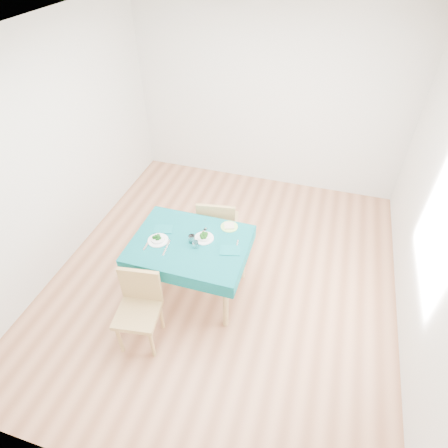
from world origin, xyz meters
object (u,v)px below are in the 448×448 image
(chair_near, at_px, (136,308))
(bowl_near, at_px, (158,238))
(chair_far, at_px, (218,213))
(bowl_far, at_px, (204,236))
(side_plate, at_px, (229,227))
(table, at_px, (192,267))

(chair_near, xyz_separation_m, bowl_near, (-0.06, 0.70, 0.28))
(chair_far, height_order, bowl_far, chair_far)
(chair_near, distance_m, side_plate, 1.31)
(table, xyz_separation_m, side_plate, (0.33, 0.36, 0.38))
(table, bearing_deg, bowl_near, -167.23)
(table, height_order, side_plate, side_plate)
(chair_far, relative_size, bowl_far, 5.44)
(chair_near, distance_m, bowl_near, 0.76)
(bowl_far, bearing_deg, bowl_near, -159.22)
(chair_far, distance_m, bowl_far, 0.71)
(bowl_far, bearing_deg, table, -141.98)
(table, distance_m, bowl_far, 0.44)
(chair_far, xyz_separation_m, side_plate, (0.26, -0.41, 0.19))
(bowl_near, bearing_deg, bowl_far, 20.78)
(chair_near, bearing_deg, chair_far, 69.34)
(table, relative_size, chair_near, 1.19)
(bowl_far, relative_size, side_plate, 1.11)
(side_plate, bearing_deg, bowl_far, -128.34)
(bowl_near, bearing_deg, chair_near, -85.07)
(chair_near, relative_size, bowl_near, 4.70)
(chair_far, bearing_deg, bowl_near, 55.55)
(table, xyz_separation_m, chair_near, (-0.27, -0.78, 0.13))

